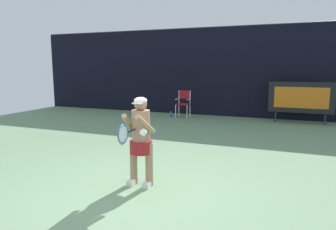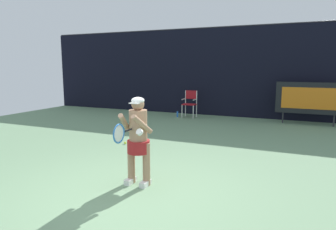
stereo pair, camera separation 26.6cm
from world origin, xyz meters
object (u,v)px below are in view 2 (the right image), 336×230
at_px(scoreboard, 309,98).
at_px(tennis_player, 138,137).
at_px(water_bottle, 177,114).
at_px(tennis_racket, 120,133).
at_px(tennis_ball_loose, 125,143).
at_px(umpire_chair, 190,102).

relative_size(scoreboard, tennis_player, 1.44).
height_order(scoreboard, water_bottle, scoreboard).
height_order(water_bottle, tennis_racket, tennis_racket).
bearing_deg(tennis_ball_loose, tennis_racket, -59.51).
xyz_separation_m(tennis_player, tennis_ball_loose, (-1.69, 2.29, -0.81)).
distance_m(tennis_racket, tennis_ball_loose, 3.38).
xyz_separation_m(umpire_chair, tennis_player, (1.57, -7.09, 0.23)).
distance_m(scoreboard, water_bottle, 4.92).
bearing_deg(tennis_ball_loose, water_bottle, 94.35).
distance_m(scoreboard, tennis_player, 7.76).
relative_size(umpire_chair, water_bottle, 4.08).
distance_m(water_bottle, tennis_ball_loose, 4.62).
distance_m(umpire_chair, tennis_racket, 7.76).
bearing_deg(water_bottle, umpire_chair, 23.63).
distance_m(water_bottle, tennis_player, 7.22).
relative_size(water_bottle, tennis_ball_loose, 3.90).
height_order(scoreboard, tennis_racket, scoreboard).
xyz_separation_m(scoreboard, tennis_player, (-2.80, -7.23, -0.10)).
relative_size(tennis_racket, tennis_ball_loose, 8.85).
relative_size(umpire_chair, tennis_racket, 1.79).
xyz_separation_m(tennis_player, tennis_racket, (-0.04, -0.51, 0.16)).
bearing_deg(umpire_chair, tennis_player, -77.49).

